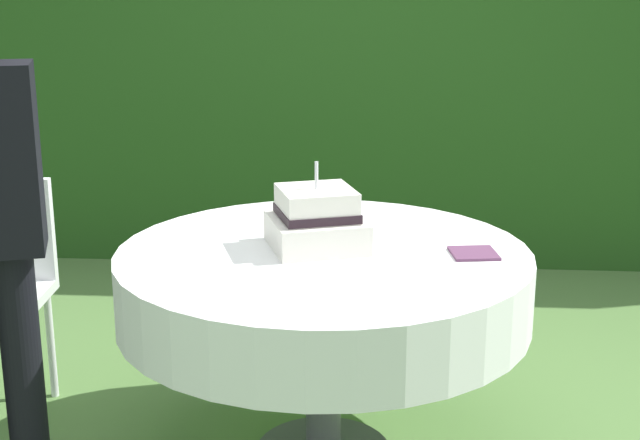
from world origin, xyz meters
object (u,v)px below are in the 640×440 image
at_px(serving_plate_near, 351,207).
at_px(napkin_stack, 474,253).
at_px(wedding_cake, 318,220).
at_px(cake_table, 323,285).
at_px(serving_plate_far, 354,221).

bearing_deg(serving_plate_near, napkin_stack, -52.80).
height_order(wedding_cake, serving_plate_near, wedding_cake).
distance_m(cake_table, serving_plate_far, 0.38).
xyz_separation_m(serving_plate_near, napkin_stack, (0.42, -0.56, -0.00)).
xyz_separation_m(serving_plate_near, serving_plate_far, (0.02, -0.20, 0.00)).
height_order(cake_table, serving_plate_near, serving_plate_near).
bearing_deg(serving_plate_far, napkin_stack, -41.46).
distance_m(cake_table, serving_plate_near, 0.57).
distance_m(serving_plate_far, napkin_stack, 0.54).
height_order(serving_plate_near, napkin_stack, serving_plate_near).
bearing_deg(serving_plate_near, wedding_cake, -100.46).
bearing_deg(serving_plate_near, serving_plate_far, -85.06).
bearing_deg(serving_plate_far, cake_table, -104.07).
bearing_deg(wedding_cake, serving_plate_near, 79.54).
bearing_deg(napkin_stack, serving_plate_far, 138.54).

